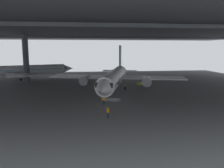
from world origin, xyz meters
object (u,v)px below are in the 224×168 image
(airplane_main, at_px, (115,78))
(airplane_distant, at_px, (26,70))
(crew_worker_near_nose, at_px, (108,112))
(crew_worker_by_stairs, at_px, (104,100))
(baggage_tug, at_px, (139,84))
(boarding_stairs, at_px, (111,97))

(airplane_main, bearing_deg, airplane_distant, 137.56)
(crew_worker_near_nose, height_order, airplane_distant, airplane_distant)
(airplane_main, xyz_separation_m, crew_worker_by_stairs, (-3.96, -13.75, -2.50))
(crew_worker_by_stairs, distance_m, baggage_tug, 25.26)
(baggage_tug, bearing_deg, airplane_main, -135.63)
(crew_worker_near_nose, bearing_deg, boarding_stairs, 80.74)
(boarding_stairs, distance_m, crew_worker_near_nose, 11.81)
(boarding_stairs, bearing_deg, airplane_main, 78.20)
(boarding_stairs, height_order, crew_worker_near_nose, boarding_stairs)
(airplane_main, xyz_separation_m, crew_worker_near_nose, (-4.03, -21.84, -2.51))
(boarding_stairs, distance_m, crew_worker_by_stairs, 4.02)
(boarding_stairs, relative_size, crew_worker_by_stairs, 2.71)
(boarding_stairs, bearing_deg, crew_worker_near_nose, -99.26)
(boarding_stairs, relative_size, crew_worker_near_nose, 2.73)
(baggage_tug, bearing_deg, crew_worker_by_stairs, -119.39)
(airplane_main, distance_m, baggage_tug, 12.16)
(crew_worker_near_nose, xyz_separation_m, baggage_tug, (12.46, 30.09, -0.46))
(boarding_stairs, xyz_separation_m, crew_worker_by_stairs, (-1.83, -3.56, 0.26))
(crew_worker_near_nose, xyz_separation_m, crew_worker_by_stairs, (0.07, 8.09, 0.01))
(crew_worker_by_stairs, bearing_deg, boarding_stairs, 62.79)
(crew_worker_by_stairs, bearing_deg, airplane_main, 73.94)
(airplane_main, relative_size, airplane_distant, 1.13)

